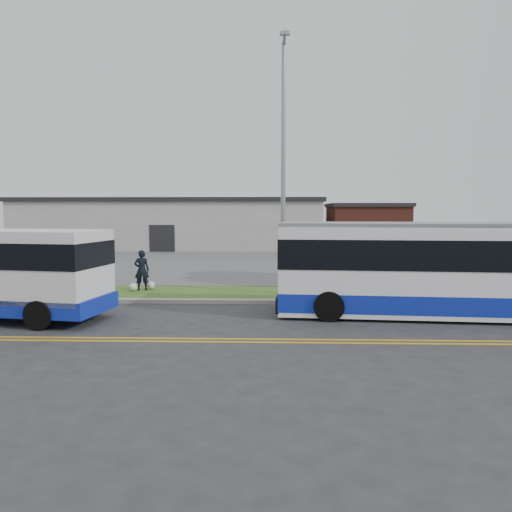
{
  "coord_description": "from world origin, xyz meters",
  "views": [
    {
      "loc": [
        2.59,
        -16.49,
        3.33
      ],
      "look_at": [
        1.97,
        2.33,
        1.6
      ],
      "focal_mm": 35.0,
      "sensor_mm": 36.0,
      "label": 1
    }
  ],
  "objects_px": {
    "transit_bus": "(448,269)",
    "parked_car_a": "(1,259)",
    "shuttle_bus": "(9,272)",
    "pedestrian": "(142,270)",
    "streetlight_near": "(283,160)"
  },
  "relations": [
    {
      "from": "transit_bus",
      "to": "parked_car_a",
      "type": "relative_size",
      "value": 2.69
    },
    {
      "from": "shuttle_bus",
      "to": "pedestrian",
      "type": "relative_size",
      "value": 4.52
    },
    {
      "from": "shuttle_bus",
      "to": "transit_bus",
      "type": "distance_m",
      "value": 13.54
    },
    {
      "from": "shuttle_bus",
      "to": "pedestrian",
      "type": "height_order",
      "value": "shuttle_bus"
    },
    {
      "from": "streetlight_near",
      "to": "shuttle_bus",
      "type": "relative_size",
      "value": 1.29
    },
    {
      "from": "pedestrian",
      "to": "streetlight_near",
      "type": "bearing_deg",
      "value": 163.87
    },
    {
      "from": "streetlight_near",
      "to": "pedestrian",
      "type": "distance_m",
      "value": 7.17
    },
    {
      "from": "streetlight_near",
      "to": "transit_bus",
      "type": "relative_size",
      "value": 0.88
    },
    {
      "from": "streetlight_near",
      "to": "transit_bus",
      "type": "distance_m",
      "value": 7.26
    },
    {
      "from": "pedestrian",
      "to": "parked_car_a",
      "type": "bearing_deg",
      "value": -41.95
    },
    {
      "from": "shuttle_bus",
      "to": "pedestrian",
      "type": "bearing_deg",
      "value": 70.61
    },
    {
      "from": "shuttle_bus",
      "to": "parked_car_a",
      "type": "distance_m",
      "value": 12.42
    },
    {
      "from": "streetlight_near",
      "to": "parked_car_a",
      "type": "bearing_deg",
      "value": 156.7
    },
    {
      "from": "streetlight_near",
      "to": "shuttle_bus",
      "type": "xyz_separation_m",
      "value": [
        -8.42,
        -4.42,
        -3.77
      ]
    },
    {
      "from": "shuttle_bus",
      "to": "parked_car_a",
      "type": "bearing_deg",
      "value": 128.99
    }
  ]
}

